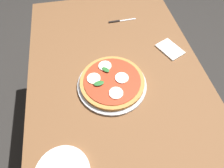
{
  "coord_description": "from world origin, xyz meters",
  "views": [
    {
      "loc": [
        -0.5,
        0.13,
        1.45
      ],
      "look_at": [
        -0.02,
        0.04,
        0.73
      ],
      "focal_mm": 31.17,
      "sensor_mm": 36.0,
      "label": 1
    }
  ],
  "objects_px": {
    "pizza": "(112,81)",
    "napkin": "(170,49)",
    "serving_tray": "(112,85)",
    "dining_table": "(118,92)",
    "knife": "(119,21)"
  },
  "relations": [
    {
      "from": "serving_tray",
      "to": "pizza",
      "type": "height_order",
      "value": "pizza"
    },
    {
      "from": "dining_table",
      "to": "napkin",
      "type": "height_order",
      "value": "napkin"
    },
    {
      "from": "serving_tray",
      "to": "napkin",
      "type": "distance_m",
      "value": 0.37
    },
    {
      "from": "pizza",
      "to": "serving_tray",
      "type": "bearing_deg",
      "value": 168.48
    },
    {
      "from": "dining_table",
      "to": "knife",
      "type": "relative_size",
      "value": 8.41
    },
    {
      "from": "serving_tray",
      "to": "napkin",
      "type": "bearing_deg",
      "value": -64.23
    },
    {
      "from": "knife",
      "to": "pizza",
      "type": "bearing_deg",
      "value": 164.13
    },
    {
      "from": "serving_tray",
      "to": "dining_table",
      "type": "bearing_deg",
      "value": -59.85
    },
    {
      "from": "serving_tray",
      "to": "pizza",
      "type": "bearing_deg",
      "value": -11.52
    },
    {
      "from": "pizza",
      "to": "knife",
      "type": "bearing_deg",
      "value": -15.87
    },
    {
      "from": "pizza",
      "to": "napkin",
      "type": "distance_m",
      "value": 0.37
    },
    {
      "from": "dining_table",
      "to": "knife",
      "type": "bearing_deg",
      "value": -11.91
    },
    {
      "from": "serving_tray",
      "to": "knife",
      "type": "distance_m",
      "value": 0.45
    },
    {
      "from": "napkin",
      "to": "knife",
      "type": "xyz_separation_m",
      "value": [
        0.27,
        0.21,
        -0.0
      ]
    },
    {
      "from": "knife",
      "to": "dining_table",
      "type": "bearing_deg",
      "value": 168.09
    }
  ]
}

